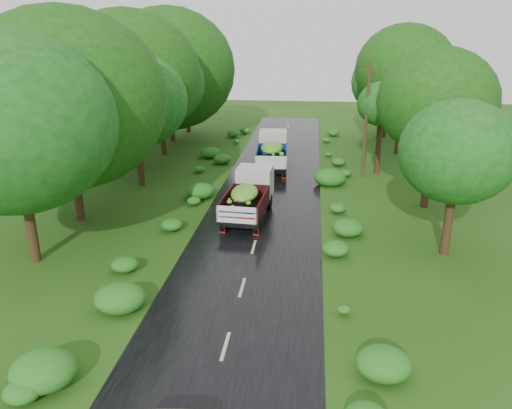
# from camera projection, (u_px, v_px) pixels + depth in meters

# --- Properties ---
(ground) EXTENTS (120.00, 120.00, 0.00)m
(ground) POSITION_uv_depth(u_px,v_px,m) (225.00, 347.00, 16.50)
(ground) COLOR #193F0D
(ground) RESTS_ON ground
(road) EXTENTS (6.50, 80.00, 0.02)m
(road) POSITION_uv_depth(u_px,v_px,m) (245.00, 276.00, 21.18)
(road) COLOR black
(road) RESTS_ON ground
(road_lines) EXTENTS (0.12, 69.60, 0.00)m
(road_lines) POSITION_uv_depth(u_px,v_px,m) (248.00, 265.00, 22.11)
(road_lines) COLOR #BFB78C
(road_lines) RESTS_ON road
(truck_near) EXTENTS (2.43, 5.88, 2.42)m
(truck_near) POSITION_uv_depth(u_px,v_px,m) (249.00, 194.00, 27.41)
(truck_near) COLOR black
(truck_near) RESTS_ON ground
(truck_far) EXTENTS (2.46, 6.14, 2.53)m
(truck_far) POSITION_uv_depth(u_px,v_px,m) (272.00, 150.00, 36.97)
(truck_far) COLOR black
(truck_far) RESTS_ON ground
(utility_pole) EXTENTS (1.39, 0.30, 7.97)m
(utility_pole) POSITION_uv_depth(u_px,v_px,m) (366.00, 119.00, 34.14)
(utility_pole) COLOR #382616
(utility_pole) RESTS_ON ground
(trees_left) EXTENTS (6.19, 34.16, 8.74)m
(trees_left) POSITION_uv_depth(u_px,v_px,m) (136.00, 83.00, 35.42)
(trees_left) COLOR black
(trees_left) RESTS_ON ground
(trees_right) EXTENTS (5.70, 30.59, 8.68)m
(trees_right) POSITION_uv_depth(u_px,v_px,m) (408.00, 91.00, 35.57)
(trees_right) COLOR black
(trees_right) RESTS_ON ground
(shrubs) EXTENTS (11.90, 44.00, 0.70)m
(shrubs) POSITION_uv_depth(u_px,v_px,m) (266.00, 200.00, 29.50)
(shrubs) COLOR #216417
(shrubs) RESTS_ON ground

